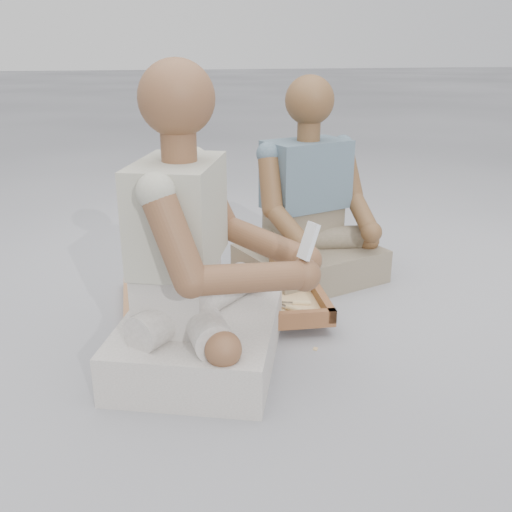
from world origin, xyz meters
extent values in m
plane|color=#A3A2A8|center=(0.00, 0.00, 0.00)|extent=(60.00, 60.00, 0.00)
cube|color=#A0673E|center=(-0.26, 0.52, 0.02)|extent=(0.68, 0.47, 0.04)
cube|color=brown|center=(-0.06, 0.27, 0.05)|extent=(0.55, 0.46, 0.02)
cube|color=brown|center=(-0.04, 0.46, 0.08)|extent=(0.51, 0.08, 0.05)
cube|color=brown|center=(-0.08, 0.08, 0.08)|extent=(0.51, 0.08, 0.05)
cube|color=brown|center=(0.18, 0.25, 0.08)|extent=(0.07, 0.41, 0.05)
cube|color=brown|center=(-0.29, 0.30, 0.08)|extent=(0.07, 0.41, 0.05)
cube|color=tan|center=(-0.06, 0.27, 0.06)|extent=(0.48, 0.39, 0.01)
cube|color=silver|center=(0.02, 0.36, 0.07)|extent=(0.08, 0.14, 0.00)
cylinder|color=tan|center=(0.07, 0.46, 0.07)|extent=(0.05, 0.07, 0.02)
cube|color=silver|center=(-0.09, 0.30, 0.09)|extent=(0.14, 0.08, 0.00)
cylinder|color=tan|center=(0.01, 0.35, 0.09)|extent=(0.07, 0.05, 0.02)
cube|color=silver|center=(-0.02, 0.25, 0.08)|extent=(0.10, 0.13, 0.00)
cylinder|color=tan|center=(0.04, 0.16, 0.08)|extent=(0.06, 0.07, 0.02)
cube|color=silver|center=(-0.14, 0.24, 0.07)|extent=(0.15, 0.07, 0.00)
cylinder|color=tan|center=(-0.04, 0.28, 0.07)|extent=(0.07, 0.05, 0.02)
cube|color=silver|center=(-0.14, 0.18, 0.07)|extent=(0.12, 0.11, 0.00)
cylinder|color=tan|center=(-0.06, 0.26, 0.07)|extent=(0.07, 0.06, 0.02)
cube|color=silver|center=(-0.17, 0.29, 0.08)|extent=(0.12, 0.12, 0.00)
cylinder|color=tan|center=(-0.10, 0.21, 0.08)|extent=(0.06, 0.07, 0.02)
cube|color=silver|center=(-0.06, 0.33, 0.09)|extent=(0.15, 0.05, 0.00)
cylinder|color=tan|center=(0.05, 0.35, 0.09)|extent=(0.07, 0.04, 0.02)
cube|color=silver|center=(-0.01, 0.26, 0.07)|extent=(0.15, 0.07, 0.00)
cylinder|color=tan|center=(0.10, 0.22, 0.07)|extent=(0.07, 0.04, 0.02)
cube|color=silver|center=(-0.04, 0.25, 0.07)|extent=(0.07, 0.14, 0.00)
cylinder|color=tan|center=(0.00, 0.35, 0.07)|extent=(0.05, 0.07, 0.02)
cube|color=tan|center=(-0.37, 0.60, 0.00)|extent=(0.02, 0.02, 0.00)
cube|color=tan|center=(-0.21, 0.48, 0.00)|extent=(0.02, 0.02, 0.00)
cube|color=tan|center=(0.07, -0.02, 0.00)|extent=(0.02, 0.02, 0.00)
cube|color=tan|center=(0.25, 0.38, 0.00)|extent=(0.02, 0.02, 0.00)
cube|color=tan|center=(-0.07, 0.11, 0.00)|extent=(0.02, 0.02, 0.00)
cube|color=tan|center=(-0.28, 0.34, 0.00)|extent=(0.02, 0.02, 0.00)
cube|color=tan|center=(-0.04, 0.55, 0.00)|extent=(0.02, 0.02, 0.00)
cube|color=tan|center=(-0.26, 0.18, 0.00)|extent=(0.02, 0.02, 0.00)
cube|color=tan|center=(0.13, 0.56, 0.00)|extent=(0.02, 0.02, 0.00)
cube|color=tan|center=(-0.14, 0.21, 0.00)|extent=(0.02, 0.02, 0.00)
cube|color=tan|center=(-0.12, 0.15, 0.00)|extent=(0.02, 0.02, 0.00)
cube|color=tan|center=(-0.14, 0.13, 0.00)|extent=(0.02, 0.02, 0.00)
cube|color=tan|center=(-0.03, 0.21, 0.00)|extent=(0.02, 0.02, 0.00)
cube|color=beige|center=(-0.34, 0.01, 0.08)|extent=(0.71, 0.78, 0.17)
cube|color=beige|center=(-0.41, 0.03, 0.27)|extent=(0.34, 0.41, 0.20)
cube|color=#A4A191|center=(-0.40, 0.03, 0.53)|extent=(0.37, 0.46, 0.33)
sphere|color=brown|center=(-0.39, 0.02, 0.88)|extent=(0.23, 0.23, 0.23)
sphere|color=brown|center=(0.01, -0.06, 0.36)|extent=(0.10, 0.10, 0.10)
sphere|color=brown|center=(-0.04, -0.19, 0.36)|extent=(0.10, 0.10, 0.10)
cube|color=#7D6E5A|center=(0.27, 0.63, 0.08)|extent=(0.70, 0.62, 0.15)
cube|color=#7D6E5A|center=(0.25, 0.68, 0.24)|extent=(0.37, 0.29, 0.18)
cube|color=slate|center=(0.26, 0.67, 0.49)|extent=(0.41, 0.32, 0.31)
sphere|color=brown|center=(0.26, 0.67, 0.81)|extent=(0.21, 0.21, 0.21)
sphere|color=brown|center=(0.50, 0.48, 0.25)|extent=(0.10, 0.10, 0.10)
sphere|color=brown|center=(0.15, 0.38, 0.25)|extent=(0.10, 0.10, 0.10)
cube|color=silver|center=(-0.03, -0.19, 0.47)|extent=(0.07, 0.06, 0.11)
cube|color=black|center=(-0.03, -0.19, 0.48)|extent=(0.03, 0.04, 0.04)
camera|label=1|loc=(-0.59, -1.73, 1.02)|focal=40.00mm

